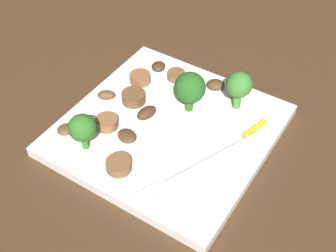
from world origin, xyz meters
name	(u,v)px	position (x,y,z in m)	size (l,w,h in m)	color
ground_plane	(168,134)	(0.00, 0.00, 0.00)	(1.40, 1.40, 0.00)	#422B19
plate	(168,130)	(0.00, 0.00, 0.01)	(0.25, 0.25, 0.01)	white
fork	(191,171)	(0.05, 0.06, 0.02)	(0.17, 0.08, 0.00)	silver
broccoli_floret_0	(82,128)	(0.09, -0.07, 0.05)	(0.03, 0.03, 0.05)	#347525
broccoli_floret_1	(190,88)	(-0.04, 0.01, 0.05)	(0.04, 0.04, 0.06)	#296420
broccoli_floret_2	(239,86)	(-0.08, 0.06, 0.05)	(0.03, 0.03, 0.06)	#408630
sausage_slice_0	(134,97)	(-0.02, -0.07, 0.02)	(0.03, 0.03, 0.01)	brown
sausage_slice_1	(140,78)	(-0.05, -0.08, 0.02)	(0.03, 0.03, 0.01)	brown
sausage_slice_2	(107,122)	(0.04, -0.07, 0.02)	(0.03, 0.03, 0.01)	brown
sausage_slice_3	(176,75)	(-0.09, -0.04, 0.02)	(0.03, 0.03, 0.01)	brown
sausage_slice_4	(119,165)	(0.09, -0.01, 0.02)	(0.03, 0.03, 0.01)	brown
mushroom_0	(216,85)	(-0.10, 0.02, 0.02)	(0.03, 0.02, 0.01)	#4C331E
mushroom_1	(127,136)	(0.05, -0.03, 0.02)	(0.03, 0.02, 0.01)	#4C331E
mushroom_2	(147,112)	(0.00, -0.03, 0.02)	(0.03, 0.02, 0.01)	#422B19
mushroom_3	(158,66)	(-0.09, -0.08, 0.02)	(0.02, 0.02, 0.01)	#422B19
mushroom_4	(66,129)	(0.08, -0.10, 0.02)	(0.02, 0.02, 0.01)	brown
mushroom_5	(105,96)	(0.00, -0.10, 0.02)	(0.02, 0.02, 0.01)	brown
pepper_strip_2	(255,129)	(-0.05, 0.10, 0.02)	(0.04, 0.01, 0.00)	yellow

